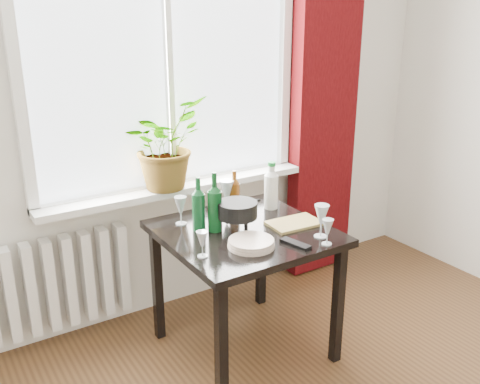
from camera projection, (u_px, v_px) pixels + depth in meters
window at (167, 56)px, 3.06m from camera, size 1.72×0.08×1.62m
windowsill at (178, 188)px, 3.26m from camera, size 1.72×0.20×0.04m
curtain at (325, 95)px, 3.65m from camera, size 0.50×0.12×2.56m
radiator at (60, 283)px, 3.05m from camera, size 0.80×0.10×0.55m
table at (245, 245)px, 2.89m from camera, size 0.85×0.85×0.74m
potted_plant at (164, 144)px, 3.11m from camera, size 0.63×0.61×0.53m
wine_bottle_left at (198, 204)px, 2.81m from camera, size 0.08×0.08×0.30m
wine_bottle_right at (215, 202)px, 2.80m from camera, size 0.10×0.10×0.33m
bottle_amber at (234, 191)px, 3.07m from camera, size 0.07×0.07×0.25m
cleaning_bottle at (271, 185)px, 3.12m from camera, size 0.10×0.10×0.29m
wineglass_front_right at (321, 221)px, 2.74m from camera, size 0.10×0.10×0.18m
wineglass_far_right at (327, 232)px, 2.66m from camera, size 0.07×0.07×0.14m
wineglass_back_center at (227, 196)px, 3.06m from camera, size 0.10×0.10×0.20m
wineglass_back_left at (181, 210)px, 2.91m from camera, size 0.09×0.09×0.16m
wineglass_front_left at (202, 244)px, 2.53m from camera, size 0.06×0.06×0.13m
plate_stack at (251, 243)px, 2.65m from camera, size 0.25×0.25×0.04m
fondue_pot at (238, 217)px, 2.82m from camera, size 0.26×0.24×0.16m
tv_remote at (295, 244)px, 2.67m from camera, size 0.09×0.17×0.02m
cutting_board at (294, 223)px, 2.92m from camera, size 0.29×0.20×0.02m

